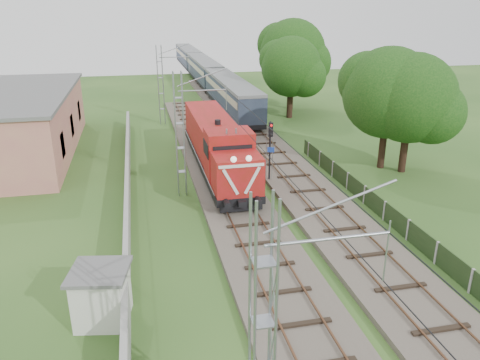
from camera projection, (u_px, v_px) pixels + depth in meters
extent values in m
plane|color=#284A1C|center=(279.00, 290.00, 20.53)|extent=(140.00, 140.00, 0.00)
cube|color=#6B6054|center=(244.00, 220.00, 26.87)|extent=(4.20, 70.00, 0.30)
cube|color=black|center=(244.00, 217.00, 26.80)|extent=(2.40, 70.00, 0.10)
cube|color=brown|center=(229.00, 217.00, 26.60)|extent=(0.08, 70.00, 0.05)
cube|color=brown|center=(258.00, 214.00, 26.95)|extent=(0.08, 70.00, 0.05)
cube|color=#6B6054|center=(267.00, 150.00, 39.77)|extent=(4.20, 80.00, 0.30)
cube|color=black|center=(267.00, 148.00, 39.70)|extent=(2.40, 80.00, 0.10)
cube|color=brown|center=(257.00, 148.00, 39.50)|extent=(0.08, 80.00, 0.05)
cube|color=brown|center=(277.00, 146.00, 39.84)|extent=(0.08, 80.00, 0.05)
cylinder|color=gray|center=(328.00, 239.00, 10.52)|extent=(3.00, 0.08, 0.08)
cylinder|color=gray|center=(202.00, 90.00, 28.80)|extent=(3.00, 0.08, 0.08)
cylinder|color=gray|center=(174.00, 57.00, 47.09)|extent=(3.00, 0.08, 0.08)
cylinder|color=black|center=(226.00, 110.00, 29.56)|extent=(0.03, 70.00, 0.03)
cylinder|color=black|center=(226.00, 89.00, 29.11)|extent=(0.03, 70.00, 0.03)
cube|color=#9E9E99|center=(128.00, 188.00, 29.92)|extent=(0.25, 40.00, 1.50)
cube|color=tan|center=(21.00, 124.00, 38.55)|extent=(8.00, 20.00, 5.00)
cube|color=#606060|center=(16.00, 93.00, 37.64)|extent=(8.40, 20.40, 0.25)
cube|color=black|center=(62.00, 145.00, 33.97)|extent=(0.10, 1.60, 1.80)
cube|color=black|center=(72.00, 125.00, 39.46)|extent=(0.10, 1.60, 1.80)
cube|color=black|center=(79.00, 111.00, 44.94)|extent=(0.10, 1.60, 1.80)
cube|color=black|center=(408.00, 230.00, 24.68)|extent=(0.05, 32.00, 1.15)
cube|color=#9E9E99|center=(309.00, 150.00, 38.39)|extent=(0.12, 0.12, 1.20)
cube|color=black|center=(217.00, 159.00, 34.73)|extent=(2.93, 16.59, 0.49)
cube|color=black|center=(231.00, 189.00, 29.93)|extent=(2.15, 3.51, 0.49)
cube|color=black|center=(206.00, 143.00, 39.74)|extent=(2.15, 3.51, 0.49)
cube|color=black|center=(241.00, 208.00, 27.38)|extent=(2.54, 0.24, 0.34)
cube|color=#AF131C|center=(237.00, 173.00, 27.78)|extent=(2.83, 2.44, 2.24)
sphere|color=white|center=(234.00, 159.00, 26.18)|extent=(0.35, 0.35, 0.35)
sphere|color=white|center=(249.00, 158.00, 26.36)|extent=(0.35, 0.35, 0.35)
cube|color=silver|center=(231.00, 182.00, 26.54)|extent=(0.98, 0.06, 1.63)
cube|color=silver|center=(252.00, 180.00, 26.80)|extent=(0.98, 0.06, 1.63)
cube|color=silver|center=(242.00, 166.00, 26.34)|extent=(2.63, 0.06, 0.18)
cube|color=#AF131C|center=(229.00, 154.00, 29.82)|extent=(2.93, 2.34, 3.12)
cube|color=black|center=(233.00, 153.00, 28.56)|extent=(2.44, 0.06, 0.88)
cube|color=#AF131C|center=(211.00, 131.00, 36.39)|extent=(2.73, 11.81, 2.54)
cylinder|color=black|center=(218.00, 122.00, 33.17)|extent=(0.43, 0.43, 0.39)
cylinder|color=gray|center=(227.00, 132.00, 28.44)|extent=(0.12, 0.12, 0.34)
cylinder|color=gray|center=(236.00, 131.00, 28.56)|extent=(0.12, 0.12, 0.34)
cube|color=black|center=(231.00, 106.00, 53.43)|extent=(2.70, 20.46, 0.47)
cube|color=#303D50|center=(231.00, 93.00, 52.91)|extent=(2.79, 20.46, 2.51)
cube|color=#B8AC8F|center=(231.00, 89.00, 52.75)|extent=(2.83, 19.64, 0.70)
cube|color=slate|center=(231.00, 81.00, 52.42)|extent=(2.84, 20.46, 0.33)
cube|color=black|center=(204.00, 79.00, 72.99)|extent=(2.70, 20.46, 0.47)
cube|color=#303D50|center=(204.00, 69.00, 72.46)|extent=(2.79, 20.46, 2.51)
cube|color=#B8AC8F|center=(204.00, 66.00, 72.30)|extent=(2.83, 19.64, 0.70)
cube|color=slate|center=(204.00, 60.00, 71.97)|extent=(2.84, 20.46, 0.33)
cube|color=black|center=(188.00, 63.00, 92.54)|extent=(2.70, 20.46, 0.47)
cube|color=#303D50|center=(188.00, 56.00, 92.02)|extent=(2.79, 20.46, 2.51)
cube|color=#B8AC8F|center=(188.00, 53.00, 91.86)|extent=(2.83, 19.64, 0.70)
cube|color=slate|center=(188.00, 48.00, 91.53)|extent=(2.84, 20.46, 0.33)
cylinder|color=black|center=(270.00, 153.00, 32.06)|extent=(0.12, 0.12, 4.42)
cube|color=black|center=(271.00, 130.00, 31.35)|extent=(0.36, 0.29, 0.97)
sphere|color=red|center=(271.00, 126.00, 31.15)|extent=(0.16, 0.16, 0.16)
sphere|color=black|center=(271.00, 130.00, 31.26)|extent=(0.16, 0.16, 0.16)
sphere|color=black|center=(271.00, 135.00, 31.36)|extent=(0.16, 0.16, 0.16)
cube|color=#1B3BA2|center=(271.00, 150.00, 31.88)|extent=(0.47, 0.20, 0.35)
cube|color=silver|center=(102.00, 297.00, 18.24)|extent=(2.23, 2.23, 2.10)
cube|color=#606060|center=(99.00, 272.00, 17.84)|extent=(2.56, 2.56, 0.14)
cylinder|color=#331D14|center=(383.00, 142.00, 35.30)|extent=(0.52, 0.52, 4.07)
sphere|color=#10380F|center=(388.00, 93.00, 34.00)|extent=(6.66, 6.66, 6.66)
sphere|color=#10380F|center=(411.00, 107.00, 33.69)|extent=(4.66, 4.66, 4.66)
sphere|color=#10380F|center=(367.00, 81.00, 34.57)|extent=(4.33, 4.33, 4.33)
cylinder|color=#331D14|center=(404.00, 146.00, 34.46)|extent=(0.54, 0.54, 3.92)
sphere|color=#10380F|center=(411.00, 98.00, 33.21)|extent=(6.42, 6.42, 6.42)
sphere|color=#10380F|center=(433.00, 112.00, 32.90)|extent=(4.50, 4.50, 4.50)
sphere|color=#10380F|center=(389.00, 86.00, 33.76)|extent=(4.17, 4.17, 4.17)
cylinder|color=#331D14|center=(290.00, 100.00, 51.30)|extent=(0.64, 0.64, 3.92)
sphere|color=#10380F|center=(291.00, 67.00, 50.05)|extent=(6.42, 6.42, 6.42)
sphere|color=#10380F|center=(305.00, 76.00, 49.74)|extent=(4.49, 4.49, 4.49)
sphere|color=#10380F|center=(278.00, 59.00, 50.60)|extent=(4.17, 4.17, 4.17)
cylinder|color=#331D14|center=(291.00, 89.00, 55.65)|extent=(0.57, 0.57, 4.67)
sphere|color=#10380F|center=(292.00, 52.00, 54.16)|extent=(7.63, 7.63, 7.63)
sphere|color=#10380F|center=(308.00, 63.00, 53.79)|extent=(5.34, 5.34, 5.34)
sphere|color=#10380F|center=(278.00, 44.00, 54.81)|extent=(4.96, 4.96, 4.96)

